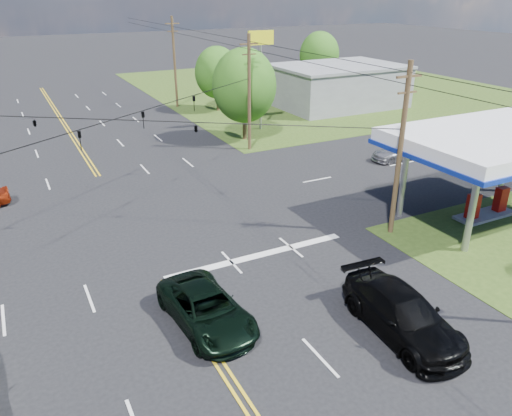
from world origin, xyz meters
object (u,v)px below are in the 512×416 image
pole_ne (249,92)px  suv_black (402,314)px  gas_canopy (499,142)px  tree_right_a (244,86)px  pickup_dkgreen (206,309)px  pole_right_far (175,61)px  pole_se (400,149)px  retail_ne (338,87)px  tree_far_r (319,55)px  tree_right_b (217,73)px

pole_ne → suv_black: size_ratio=1.57×
pole_ne → gas_canopy: bearing=-71.1°
gas_canopy → tree_right_a: (-5.50, 22.00, 0.16)m
gas_canopy → pickup_dkgreen: gas_canopy is taller
gas_canopy → pole_right_far: bearing=99.7°
pole_ne → pole_right_far: pole_right_far is taller
pole_se → pole_ne: size_ratio=1.00×
pole_right_far → suv_black: pole_right_far is taller
tree_right_a → pole_right_far: bearing=93.6°
pole_right_far → tree_right_a: bearing=-86.4°
retail_ne → pickup_dkgreen: (-29.50, -32.14, -1.44)m
pole_se → tree_right_a: (1.00, 21.00, -0.05)m
pole_right_far → pole_se: bearing=-90.0°
tree_right_a → suv_black: size_ratio=1.35×
gas_canopy → pole_ne: 20.08m
tree_right_a → pickup_dkgreen: tree_right_a is taller
retail_ne → pole_ne: (-17.00, -11.00, 2.72)m
tree_far_r → suv_black: 53.50m
retail_ne → tree_right_b: bearing=163.5°
pole_right_far → suv_black: (-5.75, -44.19, -4.29)m
pole_ne → suv_black: 26.15m
retail_ne → tree_far_r: bearing=68.2°
gas_canopy → tree_far_r: (14.50, 40.00, -0.17)m
retail_ne → pole_ne: pole_ne is taller
retail_ne → pole_ne: bearing=-147.1°
retail_ne → suv_black: retail_ne is taller
tree_far_r → suv_black: size_ratio=1.26×
pole_se → tree_right_a: bearing=87.3°
retail_ne → tree_far_r: size_ratio=1.83×
pickup_dkgreen → pole_se: bearing=9.9°
suv_black → tree_right_b: bearing=80.9°
tree_right_a → tree_far_r: tree_right_a is taller
tree_right_a → tree_far_r: bearing=42.0°
pole_ne → tree_far_r: size_ratio=1.25×
tree_right_b → tree_far_r: tree_far_r is taller
pole_ne → pole_se: bearing=-90.0°
retail_ne → tree_far_r: (4.00, 10.00, 2.34)m
retail_ne → tree_right_b: size_ratio=1.98×
pole_right_far → tree_right_b: (3.50, -4.00, -0.95)m
gas_canopy → tree_right_a: size_ratio=1.49×
tree_right_b → pickup_dkgreen: (-16.00, -36.14, -3.45)m
pole_ne → tree_right_b: (3.50, 15.00, -0.70)m
pole_right_far → retail_ne: bearing=-25.2°
retail_ne → gas_canopy: (-10.50, -30.00, 2.51)m
pole_ne → pole_right_far: size_ratio=0.95×
pole_se → tree_right_a: size_ratio=1.16×
retail_ne → suv_black: size_ratio=2.31×
gas_canopy → pole_right_far: pole_right_far is taller
pole_right_far → tree_far_r: 21.10m
gas_canopy → retail_ne: bearing=70.7°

